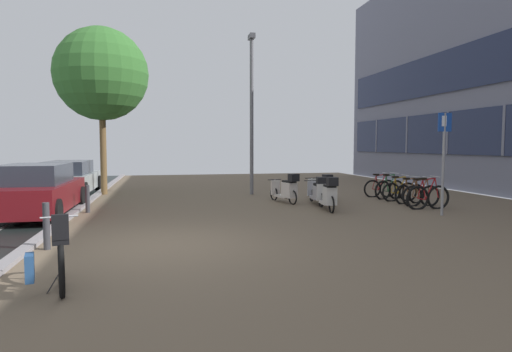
# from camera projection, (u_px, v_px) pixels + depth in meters

# --- Properties ---
(ground) EXTENTS (21.00, 40.00, 0.13)m
(ground) POSITION_uv_depth(u_px,v_px,m) (236.00, 243.00, 8.62)
(ground) COLOR black
(bicycle_foreground) EXTENTS (0.56, 1.31, 1.08)m
(bicycle_foreground) POSITION_uv_depth(u_px,v_px,m) (58.00, 261.00, 5.74)
(bicycle_foreground) COLOR black
(bicycle_foreground) RESTS_ON ground
(bicycle_rack_00) EXTENTS (1.43, 0.48, 1.02)m
(bicycle_rack_00) POSITION_uv_depth(u_px,v_px,m) (428.00, 197.00, 12.99)
(bicycle_rack_00) COLOR black
(bicycle_rack_00) RESTS_ON ground
(bicycle_rack_01) EXTENTS (1.29, 0.48, 0.95)m
(bicycle_rack_01) POSITION_uv_depth(u_px,v_px,m) (421.00, 195.00, 13.63)
(bicycle_rack_01) COLOR black
(bicycle_rack_01) RESTS_ON ground
(bicycle_rack_02) EXTENTS (1.23, 0.48, 0.93)m
(bicycle_rack_02) POSITION_uv_depth(u_px,v_px,m) (410.00, 194.00, 14.23)
(bicycle_rack_02) COLOR black
(bicycle_rack_02) RESTS_ON ground
(bicycle_rack_03) EXTENTS (1.29, 0.48, 0.93)m
(bicycle_rack_03) POSITION_uv_depth(u_px,v_px,m) (400.00, 192.00, 14.84)
(bicycle_rack_03) COLOR black
(bicycle_rack_03) RESTS_ON ground
(bicycle_rack_04) EXTENTS (1.30, 0.48, 0.97)m
(bicycle_rack_04) POSITION_uv_depth(u_px,v_px,m) (390.00, 189.00, 15.44)
(bicycle_rack_04) COLOR black
(bicycle_rack_04) RESTS_ON ground
(bicycle_rack_05) EXTENTS (1.28, 0.48, 0.93)m
(bicycle_rack_05) POSITION_uv_depth(u_px,v_px,m) (380.00, 188.00, 16.04)
(bicycle_rack_05) COLOR black
(bicycle_rack_05) RESTS_ON ground
(scooter_near) EXTENTS (0.57, 1.65, 0.94)m
(scooter_near) POSITION_uv_depth(u_px,v_px,m) (321.00, 188.00, 15.12)
(scooter_near) COLOR black
(scooter_near) RESTS_ON ground
(scooter_mid) EXTENTS (0.54, 1.69, 1.04)m
(scooter_mid) POSITION_uv_depth(u_px,v_px,m) (328.00, 195.00, 12.64)
(scooter_mid) COLOR black
(scooter_mid) RESTS_ON ground
(scooter_far) EXTENTS (0.57, 1.81, 0.95)m
(scooter_far) POSITION_uv_depth(u_px,v_px,m) (318.00, 192.00, 13.95)
(scooter_far) COLOR black
(scooter_far) RESTS_ON ground
(scooter_extra) EXTENTS (0.74, 1.69, 1.02)m
(scooter_extra) POSITION_uv_depth(u_px,v_px,m) (287.00, 189.00, 14.36)
(scooter_extra) COLOR black
(scooter_extra) RESTS_ON ground
(parked_car_near) EXTENTS (1.94, 4.26, 1.39)m
(parked_car_near) POSITION_uv_depth(u_px,v_px,m) (35.00, 191.00, 11.85)
(parked_car_near) COLOR maroon
(parked_car_near) RESTS_ON ground
(parked_car_far) EXTENTS (1.80, 4.40, 1.31)m
(parked_car_far) POSITION_uv_depth(u_px,v_px,m) (69.00, 178.00, 16.67)
(parked_car_far) COLOR #A0A9A9
(parked_car_far) RESTS_ON ground
(parking_sign) EXTENTS (0.40, 0.07, 2.77)m
(parking_sign) POSITION_uv_depth(u_px,v_px,m) (444.00, 153.00, 11.74)
(parking_sign) COLOR gray
(parking_sign) RESTS_ON ground
(lamp_post) EXTENTS (0.20, 0.52, 6.10)m
(lamp_post) POSITION_uv_depth(u_px,v_px,m) (252.00, 107.00, 16.71)
(lamp_post) COLOR slate
(lamp_post) RESTS_ON ground
(street_tree) EXTENTS (3.52, 3.52, 6.37)m
(street_tree) POSITION_uv_depth(u_px,v_px,m) (101.00, 74.00, 16.63)
(street_tree) COLOR brown
(street_tree) RESTS_ON ground
(bollard_near) EXTENTS (0.12, 0.12, 0.86)m
(bollard_near) POSITION_uv_depth(u_px,v_px,m) (46.00, 226.00, 7.95)
(bollard_near) COLOR #38383D
(bollard_near) RESTS_ON ground
(bollard_far) EXTENTS (0.12, 0.12, 0.78)m
(bollard_far) POSITION_uv_depth(u_px,v_px,m) (88.00, 199.00, 12.33)
(bollard_far) COLOR #38383D
(bollard_far) RESTS_ON ground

